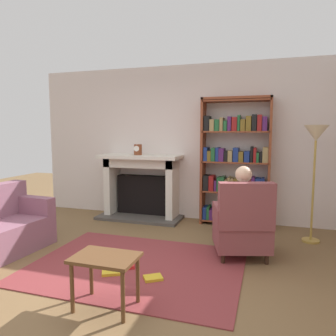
{
  "coord_description": "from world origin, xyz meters",
  "views": [
    {
      "loc": [
        1.41,
        -2.95,
        1.55
      ],
      "look_at": [
        0.1,
        1.2,
        1.05
      ],
      "focal_mm": 33.94,
      "sensor_mm": 36.0,
      "label": 1
    }
  ],
  "objects_px": {
    "fireplace": "(142,185)",
    "side_table": "(105,265)",
    "armchair_reading": "(243,225)",
    "bookshelf": "(235,164)",
    "seated_reader": "(241,206)",
    "floor_lamp": "(316,144)",
    "mantel_clock": "(138,150)"
  },
  "relations": [
    {
      "from": "mantel_clock",
      "to": "seated_reader",
      "type": "height_order",
      "value": "mantel_clock"
    },
    {
      "from": "armchair_reading",
      "to": "seated_reader",
      "type": "distance_m",
      "value": 0.23
    },
    {
      "from": "fireplace",
      "to": "floor_lamp",
      "type": "bearing_deg",
      "value": -10.13
    },
    {
      "from": "fireplace",
      "to": "floor_lamp",
      "type": "relative_size",
      "value": 0.91
    },
    {
      "from": "mantel_clock",
      "to": "side_table",
      "type": "relative_size",
      "value": 0.33
    },
    {
      "from": "fireplace",
      "to": "bookshelf",
      "type": "relative_size",
      "value": 0.71
    },
    {
      "from": "mantel_clock",
      "to": "floor_lamp",
      "type": "height_order",
      "value": "floor_lamp"
    },
    {
      "from": "armchair_reading",
      "to": "floor_lamp",
      "type": "distance_m",
      "value": 1.59
    },
    {
      "from": "fireplace",
      "to": "bookshelf",
      "type": "bearing_deg",
      "value": 1.19
    },
    {
      "from": "armchair_reading",
      "to": "seated_reader",
      "type": "relative_size",
      "value": 0.85
    },
    {
      "from": "bookshelf",
      "to": "side_table",
      "type": "height_order",
      "value": "bookshelf"
    },
    {
      "from": "bookshelf",
      "to": "side_table",
      "type": "distance_m",
      "value": 3.1
    },
    {
      "from": "armchair_reading",
      "to": "floor_lamp",
      "type": "bearing_deg",
      "value": -150.97
    },
    {
      "from": "side_table",
      "to": "floor_lamp",
      "type": "xyz_separation_m",
      "value": [
        1.94,
        2.4,
        0.99
      ]
    },
    {
      "from": "bookshelf",
      "to": "floor_lamp",
      "type": "relative_size",
      "value": 1.28
    },
    {
      "from": "side_table",
      "to": "armchair_reading",
      "type": "bearing_deg",
      "value": 54.88
    },
    {
      "from": "fireplace",
      "to": "floor_lamp",
      "type": "height_order",
      "value": "floor_lamp"
    },
    {
      "from": "fireplace",
      "to": "seated_reader",
      "type": "relative_size",
      "value": 1.31
    },
    {
      "from": "armchair_reading",
      "to": "side_table",
      "type": "height_order",
      "value": "armchair_reading"
    },
    {
      "from": "fireplace",
      "to": "mantel_clock",
      "type": "height_order",
      "value": "mantel_clock"
    },
    {
      "from": "bookshelf",
      "to": "seated_reader",
      "type": "height_order",
      "value": "bookshelf"
    },
    {
      "from": "bookshelf",
      "to": "side_table",
      "type": "relative_size",
      "value": 3.76
    },
    {
      "from": "mantel_clock",
      "to": "seated_reader",
      "type": "xyz_separation_m",
      "value": [
        1.88,
        -1.18,
        -0.61
      ]
    },
    {
      "from": "bookshelf",
      "to": "seated_reader",
      "type": "relative_size",
      "value": 1.85
    },
    {
      "from": "fireplace",
      "to": "side_table",
      "type": "xyz_separation_m",
      "value": [
        0.83,
        -2.89,
        -0.2
      ]
    },
    {
      "from": "armchair_reading",
      "to": "floor_lamp",
      "type": "relative_size",
      "value": 0.59
    },
    {
      "from": "floor_lamp",
      "to": "bookshelf",
      "type": "bearing_deg",
      "value": 154.94
    },
    {
      "from": "fireplace",
      "to": "side_table",
      "type": "relative_size",
      "value": 2.66
    },
    {
      "from": "mantel_clock",
      "to": "seated_reader",
      "type": "bearing_deg",
      "value": -32.1
    },
    {
      "from": "seated_reader",
      "to": "side_table",
      "type": "bearing_deg",
      "value": 41.19
    },
    {
      "from": "fireplace",
      "to": "seated_reader",
      "type": "xyz_separation_m",
      "value": [
        1.85,
        -1.28,
        0.02
      ]
    },
    {
      "from": "fireplace",
      "to": "armchair_reading",
      "type": "bearing_deg",
      "value": -36.46
    }
  ]
}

